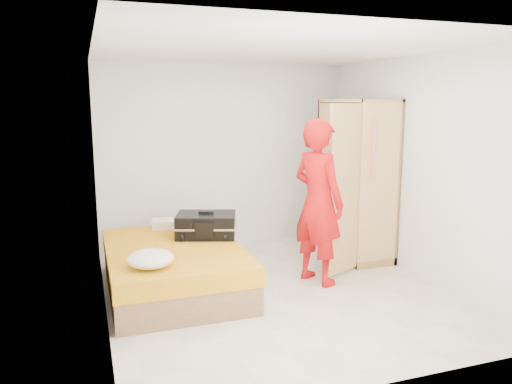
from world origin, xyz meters
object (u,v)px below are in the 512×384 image
object	(u,v)px
bed	(174,268)
person	(318,202)
wardrobe	(355,184)
round_cushion	(151,259)
suitcase	(206,225)

from	to	relation	value
bed	person	bearing A→B (deg)	-10.01
bed	wardrobe	bearing A→B (deg)	9.82
bed	round_cushion	bearing A→B (deg)	-117.08
wardrobe	person	bearing A→B (deg)	-141.10
suitcase	round_cushion	world-z (taller)	suitcase
bed	suitcase	bearing A→B (deg)	33.27
round_cushion	person	bearing A→B (deg)	10.21
suitcase	round_cushion	distance (m)	1.20
wardrobe	person	distance (m)	1.15
round_cushion	wardrobe	bearing A→B (deg)	20.68
person	suitcase	bearing A→B (deg)	41.85
wardrobe	suitcase	world-z (taller)	wardrobe
bed	suitcase	world-z (taller)	suitcase
wardrobe	bed	bearing A→B (deg)	-170.18
suitcase	round_cushion	size ratio (longest dim) A/B	1.86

